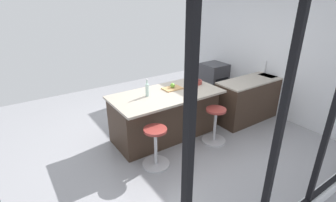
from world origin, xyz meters
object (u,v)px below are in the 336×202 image
stool_by_window (215,126)px  water_bottle (147,89)px  cutting_board (172,88)px  oven_range (214,80)px  kitchen_island (165,114)px  stool_middle (156,148)px  apple_green (173,85)px  fruit_bowl (196,82)px

stool_by_window → water_bottle: bearing=-36.2°
cutting_board → water_bottle: bearing=4.9°
oven_range → cutting_board: bearing=25.7°
kitchen_island → stool_middle: (0.63, 0.69, -0.14)m
oven_range → stool_by_window: (1.62, 1.75, -0.12)m
apple_green → fruit_bowl: bearing=177.7°
water_bottle → oven_range: bearing=-158.5°
oven_range → fruit_bowl: fruit_bowl is taller
kitchen_island → water_bottle: size_ratio=6.43×
stool_middle → apple_green: bearing=-138.0°
kitchen_island → fruit_bowl: (-0.78, -0.06, 0.48)m
stool_by_window → apple_green: 1.09m
water_bottle → fruit_bowl: 1.13m
stool_by_window → fruit_bowl: fruit_bowl is taller
kitchen_island → apple_green: bearing=-159.1°
kitchen_island → cutting_board: bearing=-159.8°
stool_middle → fruit_bowl: (-1.41, -0.75, 0.62)m
kitchen_island → apple_green: (-0.23, -0.09, 0.50)m
kitchen_island → cutting_board: 0.51m
apple_green → cutting_board: bearing=39.0°
fruit_bowl → oven_range: bearing=-146.0°
oven_range → stool_by_window: bearing=47.1°
oven_range → cutting_board: (2.03, 0.98, 0.47)m
cutting_board → stool_by_window: bearing=118.3°
oven_range → apple_green: (2.03, 0.97, 0.52)m
apple_green → kitchen_island: bearing=20.9°
cutting_board → apple_green: apple_green is taller
water_bottle → stool_by_window: bearing=143.8°
kitchen_island → water_bottle: water_bottle is taller
oven_range → stool_by_window: 2.38m
stool_middle → water_bottle: water_bottle is taller
kitchen_island → fruit_bowl: bearing=-175.2°
stool_by_window → cutting_board: cutting_board is taller
cutting_board → water_bottle: (0.57, 0.05, 0.11)m
stool_middle → water_bottle: (-0.28, -0.72, 0.70)m
stool_by_window → stool_middle: bearing=0.0°
oven_range → water_bottle: water_bottle is taller
oven_range → stool_by_window: oven_range is taller
stool_by_window → cutting_board: 1.05m
stool_by_window → apple_green: apple_green is taller
kitchen_island → stool_middle: 0.94m
kitchen_island → stool_by_window: 0.94m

